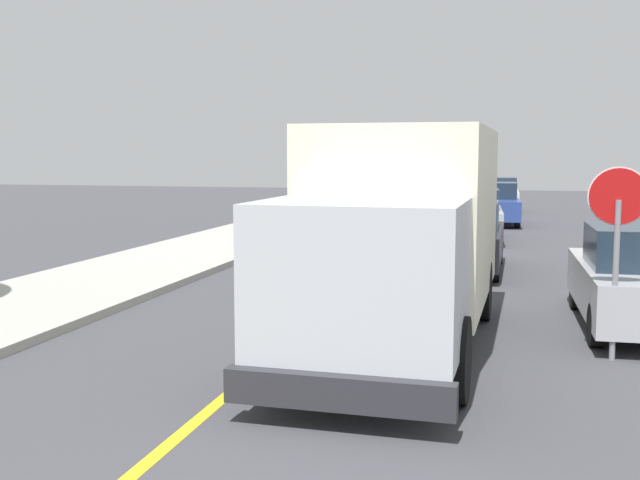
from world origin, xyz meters
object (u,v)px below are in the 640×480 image
object	(u,v)px
box_truck	(402,226)
stop_sign	(617,226)
parked_car_near	(463,238)
parked_car_far	(495,205)
parked_van_across	(639,280)
parked_car_mid	(473,216)
parked_car_furthest	(499,196)

from	to	relation	value
box_truck	stop_sign	size ratio (longest dim) A/B	2.73
parked_car_near	parked_car_far	xyz separation A→B (m)	(0.47, 12.75, 0.00)
parked_car_near	parked_van_across	xyz separation A→B (m)	(3.13, -5.58, 0.00)
box_truck	parked_car_mid	world-z (taller)	box_truck
parked_van_across	stop_sign	bearing A→B (deg)	-106.68
parked_van_across	stop_sign	distance (m)	2.43
box_truck	parked_car_mid	size ratio (longest dim) A/B	1.62
parked_car_mid	stop_sign	xyz separation A→B (m)	(2.61, -14.48, 1.06)
parked_car_mid	parked_car_far	size ratio (longest dim) A/B	1.00
box_truck	parked_car_mid	distance (m)	14.30
parked_car_far	parked_car_furthest	world-z (taller)	same
box_truck	parked_car_furthest	bearing A→B (deg)	87.96
parked_car_mid	stop_sign	world-z (taller)	stop_sign
parked_car_mid	parked_car_far	bearing A→B (deg)	84.49
stop_sign	parked_car_far	bearing A→B (deg)	95.69
parked_car_near	parked_car_far	bearing A→B (deg)	87.91
parked_car_furthest	parked_van_across	xyz separation A→B (m)	(2.62, -24.88, 0.00)
parked_car_far	parked_car_furthest	distance (m)	6.55
parked_car_mid	parked_van_across	bearing A→B (deg)	-75.36
parked_car_far	parked_car_furthest	size ratio (longest dim) A/B	1.01
parked_car_near	parked_car_furthest	bearing A→B (deg)	88.50
parked_car_near	parked_car_mid	xyz separation A→B (m)	(-0.11, 6.80, 0.00)
parked_car_near	parked_car_furthest	world-z (taller)	same
parked_car_far	stop_sign	world-z (taller)	stop_sign
parked_car_far	parked_car_mid	bearing A→B (deg)	-95.51
stop_sign	parked_car_near	bearing A→B (deg)	108.05
parked_car_near	parked_car_mid	size ratio (longest dim) A/B	0.99
parked_car_near	box_truck	bearing A→B (deg)	-93.45
parked_car_furthest	parked_van_across	size ratio (longest dim) A/B	1.00
parked_car_mid	parked_car_furthest	world-z (taller)	same
parked_car_near	parked_van_across	size ratio (longest dim) A/B	1.00
parked_van_across	parked_car_far	bearing A→B (deg)	98.26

